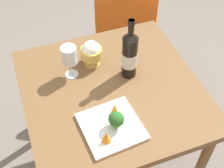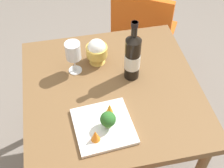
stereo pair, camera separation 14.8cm
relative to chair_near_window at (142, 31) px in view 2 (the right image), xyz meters
The scene contains 10 objects.
ground_plane 0.92m from the chair_near_window, 27.92° to the right, with size 8.00×8.00×0.00m, color gray.
dining_table 0.77m from the chair_near_window, 27.92° to the right, with size 0.85×0.85×0.75m.
chair_near_window is the anchor object (origin of this frame).
wine_bottle 0.74m from the chair_near_window, 21.75° to the right, with size 0.08×0.08×0.33m.
wine_glass 0.81m from the chair_near_window, 45.14° to the right, with size 0.08×0.08×0.18m.
rice_bowl 0.68m from the chair_near_window, 39.97° to the right, with size 0.11×0.11×0.14m.
serving_plate 1.01m from the chair_near_window, 26.27° to the right, with size 0.27×0.27×0.02m.
broccoli_floret 1.03m from the chair_near_window, 25.03° to the right, with size 0.07×0.07×0.09m.
carrot_garnish_left 0.95m from the chair_near_window, 25.82° to the right, with size 0.03×0.03×0.05m.
carrot_garnish_right 1.10m from the chair_near_window, 26.89° to the right, with size 0.04×0.04×0.06m.
Camera 2 is at (0.97, -0.20, 1.88)m, focal length 49.47 mm.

